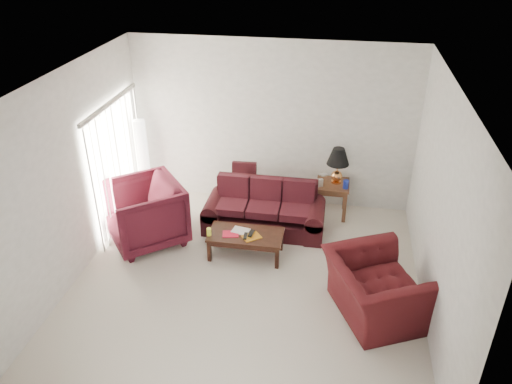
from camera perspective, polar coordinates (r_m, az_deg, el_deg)
floor at (r=7.48m, az=-1.14°, el=-10.20°), size 5.00×5.00×0.00m
blinds at (r=8.65m, az=-15.49°, el=2.94°), size 0.10×2.00×2.16m
sofa at (r=8.40m, az=0.94°, el=-1.89°), size 2.08×1.02×0.83m
throw_pillow at (r=8.93m, az=-1.36°, el=2.08°), size 0.44×0.23×0.45m
end_table at (r=8.99m, az=8.64°, el=-0.76°), size 0.60×0.60×0.62m
table_lamp at (r=8.74m, az=9.30°, el=2.98°), size 0.39×0.39×0.65m
clock at (r=8.67m, az=7.19°, el=1.04°), size 0.15×0.11×0.14m
blue_canister at (r=8.68m, az=10.23°, el=0.87°), size 0.11×0.11×0.15m
picture_frame at (r=8.94m, az=7.75°, el=1.96°), size 0.20×0.21×0.05m
floor_lamp at (r=9.37m, az=-12.79°, el=3.51°), size 0.33×0.33×1.61m
armchair_left at (r=8.25m, az=-12.62°, el=-2.38°), size 1.61×1.60×1.05m
armchair_right at (r=6.89m, az=13.48°, el=-10.73°), size 1.55×1.63×0.83m
coffee_table at (r=7.89m, az=-1.18°, el=-6.01°), size 1.29×0.96×0.40m
magazine_red at (r=7.76m, az=-2.92°, el=-4.81°), size 0.28×0.23×0.01m
magazine_white at (r=7.83m, az=-1.77°, el=-4.44°), size 0.30×0.24×0.02m
magazine_orange at (r=7.69m, az=-0.52°, el=-5.14°), size 0.34×0.33×0.02m
remote_a at (r=7.67m, az=-1.22°, el=-5.04°), size 0.06×0.18×0.02m
remote_b at (r=7.73m, az=-0.54°, el=-4.75°), size 0.08×0.19×0.02m
yellow_glass at (r=7.74m, az=-5.40°, el=-4.55°), size 0.09×0.09×0.12m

